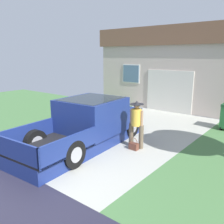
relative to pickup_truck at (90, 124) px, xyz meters
name	(u,v)px	position (x,y,z in m)	size (l,w,h in m)	color
pickup_truck	(90,124)	(0.00, 0.00, 0.00)	(2.31, 5.22, 1.60)	navy
person_with_hat	(136,122)	(1.48, 0.71, 0.18)	(0.54, 0.46, 1.61)	brown
handbag	(134,146)	(1.53, 0.49, -0.59)	(0.30, 0.17, 0.41)	brown
house_with_garage	(187,67)	(-0.46, 9.62, 1.61)	(8.95, 6.85, 4.60)	#C1AEA5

